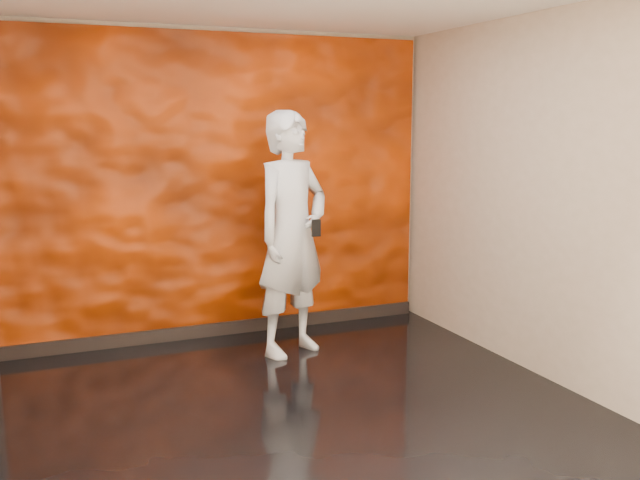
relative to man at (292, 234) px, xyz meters
The scene contains 5 objects.
room 1.33m from the man, 108.30° to the right, with size 4.02×4.02×2.81m.
feature_wall 0.92m from the man, 118.15° to the left, with size 3.90×0.06×2.75m, color #D23900.
baseboard 1.27m from the man, 119.48° to the left, with size 3.90×0.04×0.12m, color black.
man is the anchor object (origin of this frame).
phone 0.29m from the man, 65.26° to the right, with size 0.08×0.02×0.14m, color black.
Camera 1 is at (-1.67, -4.36, 1.99)m, focal length 40.00 mm.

